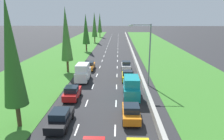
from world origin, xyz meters
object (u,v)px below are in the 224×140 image
at_px(poplar_tree_fifth, 100,23).
at_px(white_hatchback_right_lane, 126,66).
at_px(orange_hatchback_right_lane, 131,112).
at_px(orange_sedan_left_lane, 89,66).
at_px(black_sedan_left_lane, 60,118).
at_px(poplar_tree_nearest, 11,53).
at_px(poplar_tree_fourth, 94,25).
at_px(teal_van_right_lane, 131,88).
at_px(white_van_left_lane, 83,72).
at_px(poplar_tree_second, 66,34).
at_px(street_light_mast, 147,51).
at_px(yellow_hatchback_right_lane_fourth, 127,76).
at_px(poplar_tree_third, 86,29).
at_px(red_hatchback_left_lane, 72,93).

bearing_deg(poplar_tree_fifth, white_hatchback_right_lane, -80.46).
bearing_deg(orange_hatchback_right_lane, white_hatchback_right_lane, 89.55).
distance_m(orange_sedan_left_lane, poplar_tree_fifth, 62.85).
bearing_deg(poplar_tree_fifth, black_sedan_left_lane, -87.52).
xyz_separation_m(white_hatchback_right_lane, poplar_tree_nearest, (-10.72, -21.50, 6.12)).
xyz_separation_m(poplar_tree_fourth, poplar_tree_fifth, (0.14, 21.04, -0.04)).
height_order(teal_van_right_lane, poplar_tree_fifth, poplar_tree_fifth).
height_order(orange_hatchback_right_lane, orange_sedan_left_lane, orange_hatchback_right_lane).
distance_m(black_sedan_left_lane, poplar_tree_nearest, 7.26).
distance_m(teal_van_right_lane, white_van_left_lane, 10.02).
xyz_separation_m(poplar_tree_second, poplar_tree_fourth, (0.14, 43.17, -0.12)).
relative_size(poplar_tree_nearest, street_light_mast, 1.31).
bearing_deg(orange_hatchback_right_lane, poplar_tree_fifth, 97.14).
height_order(white_van_left_lane, yellow_hatchback_right_lane_fourth, white_van_left_lane).
xyz_separation_m(white_hatchback_right_lane, poplar_tree_second, (-10.75, -1.92, 6.04)).
distance_m(black_sedan_left_lane, poplar_tree_second, 20.77).
bearing_deg(orange_hatchback_right_lane, poplar_tree_fourth, 99.68).
distance_m(black_sedan_left_lane, white_van_left_lane, 14.15).
bearing_deg(poplar_tree_fourth, yellow_hatchback_right_lane_fourth, -77.62).
height_order(poplar_tree_fifth, street_light_mast, poplar_tree_fifth).
bearing_deg(poplar_tree_second, poplar_tree_third, 89.93).
bearing_deg(poplar_tree_fourth, orange_sedan_left_lane, -85.05).
bearing_deg(red_hatchback_left_lane, poplar_tree_fifth, 92.45).
height_order(poplar_tree_nearest, poplar_tree_second, poplar_tree_nearest).
bearing_deg(white_hatchback_right_lane, orange_sedan_left_lane, -178.48).
xyz_separation_m(orange_sedan_left_lane, poplar_tree_nearest, (-3.70, -21.31, 6.14)).
distance_m(black_sedan_left_lane, red_hatchback_left_lane, 6.64).
distance_m(yellow_hatchback_right_lane_fourth, street_light_mast, 5.56).
distance_m(red_hatchback_left_lane, white_hatchback_right_lane, 16.42).
bearing_deg(poplar_tree_second, poplar_tree_fifth, 89.75).
xyz_separation_m(teal_van_right_lane, white_van_left_lane, (-7.24, 6.93, 0.00)).
xyz_separation_m(poplar_tree_third, street_light_mast, (13.42, -29.80, -1.11)).
height_order(black_sedan_left_lane, white_hatchback_right_lane, white_hatchback_right_lane).
height_order(red_hatchback_left_lane, poplar_tree_second, poplar_tree_second).
relative_size(orange_hatchback_right_lane, street_light_mast, 0.43).
distance_m(poplar_tree_second, poplar_tree_fifth, 64.21).
bearing_deg(black_sedan_left_lane, orange_sedan_left_lane, 90.48).
bearing_deg(white_hatchback_right_lane, teal_van_right_lane, -89.28).
distance_m(red_hatchback_left_lane, teal_van_right_lane, 7.39).
xyz_separation_m(black_sedan_left_lane, teal_van_right_lane, (7.02, 7.20, 0.59)).
height_order(black_sedan_left_lane, poplar_tree_fifth, poplar_tree_fifth).
distance_m(yellow_hatchback_right_lane_fourth, poplar_tree_nearest, 19.01).
bearing_deg(orange_hatchback_right_lane, teal_van_right_lane, 86.69).
height_order(black_sedan_left_lane, red_hatchback_left_lane, red_hatchback_left_lane).
relative_size(teal_van_right_lane, poplar_tree_third, 0.46).
relative_size(orange_sedan_left_lane, street_light_mast, 0.50).
bearing_deg(white_hatchback_right_lane, black_sedan_left_lane, -107.73).
distance_m(red_hatchback_left_lane, orange_sedan_left_lane, 14.59).
height_order(black_sedan_left_lane, poplar_tree_third, poplar_tree_third).
xyz_separation_m(white_van_left_lane, orange_sedan_left_lane, (0.04, 7.08, -0.59)).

